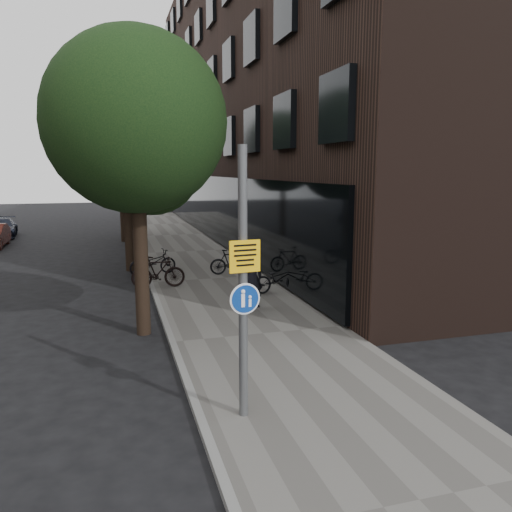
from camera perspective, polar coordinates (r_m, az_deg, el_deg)
name	(u,v)px	position (r m, az deg, el deg)	size (l,w,h in m)	color
ground	(302,396)	(9.70, 5.30, -15.65)	(120.00, 120.00, 0.00)	black
sidewalk	(211,280)	(18.92, -5.12, -2.75)	(4.50, 60.00, 0.12)	#5F5D58
curb_edge	(151,284)	(18.63, -11.94, -3.11)	(0.15, 60.00, 0.13)	slate
building_right_dark_brick	(302,91)	(32.70, 5.33, 18.28)	(12.00, 40.00, 18.00)	black
street_tree_near	(139,131)	(12.83, -13.28, 13.79)	(4.40, 4.40, 7.50)	black
street_tree_mid	(127,146)	(21.31, -14.55, 12.06)	(5.00, 5.00, 7.80)	black
street_tree_far	(122,153)	(30.30, -15.11, 11.28)	(5.00, 5.00, 7.80)	black
signpost	(243,284)	(7.99, -1.50, -3.26)	(0.51, 0.15, 4.43)	#595B5E
pedestrian	(252,278)	(14.75, -0.48, -2.49)	(0.66, 0.43, 1.80)	black
parked_bike_facade_near	(278,278)	(16.69, 2.57, -2.57)	(0.62, 1.78, 0.93)	black
parked_bike_facade_far	(231,262)	(19.51, -2.89, -0.68)	(0.46, 1.64, 0.98)	black
parked_bike_curb_near	(153,262)	(19.87, -11.72, -0.70)	(0.65, 1.86, 0.98)	black
parked_bike_curb_far	(158,272)	(17.63, -11.13, -1.80)	(0.52, 1.83, 1.10)	black
parked_car_far	(2,228)	(34.99, -27.07, 2.89)	(1.66, 4.09, 1.19)	black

